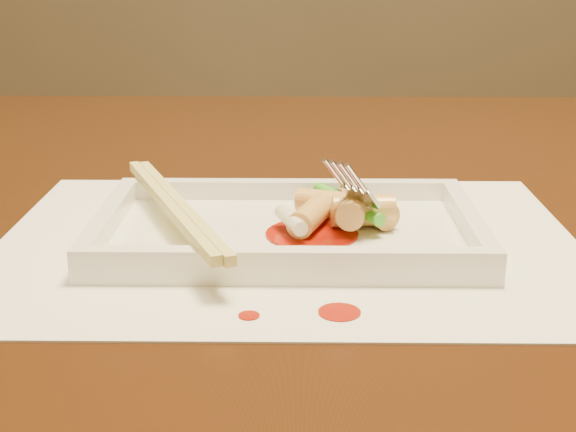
{
  "coord_description": "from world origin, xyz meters",
  "views": [
    {
      "loc": [
        -0.03,
        -0.64,
        0.94
      ],
      "look_at": [
        -0.04,
        -0.12,
        0.77
      ],
      "focal_mm": 50.0,
      "sensor_mm": 36.0,
      "label": 1
    }
  ],
  "objects_px": {
    "fork": "(391,119)",
    "placemat": "(288,242)",
    "table": "(330,302)",
    "plate_base": "(288,235)",
    "chopstick_a": "(168,205)"
  },
  "relations": [
    {
      "from": "fork",
      "to": "placemat",
      "type": "bearing_deg",
      "value": -165.58
    },
    {
      "from": "plate_base",
      "to": "fork",
      "type": "relative_size",
      "value": 1.86
    },
    {
      "from": "table",
      "to": "plate_base",
      "type": "xyz_separation_m",
      "value": [
        -0.04,
        -0.12,
        0.11
      ]
    },
    {
      "from": "placemat",
      "to": "chopstick_a",
      "type": "distance_m",
      "value": 0.09
    },
    {
      "from": "plate_base",
      "to": "chopstick_a",
      "type": "bearing_deg",
      "value": 180.0
    },
    {
      "from": "plate_base",
      "to": "chopstick_a",
      "type": "xyz_separation_m",
      "value": [
        -0.08,
        0.0,
        0.02
      ]
    },
    {
      "from": "chopstick_a",
      "to": "plate_base",
      "type": "bearing_deg",
      "value": 0.0
    },
    {
      "from": "chopstick_a",
      "to": "table",
      "type": "bearing_deg",
      "value": 46.3
    },
    {
      "from": "table",
      "to": "chopstick_a",
      "type": "height_order",
      "value": "chopstick_a"
    },
    {
      "from": "placemat",
      "to": "fork",
      "type": "relative_size",
      "value": 2.86
    },
    {
      "from": "table",
      "to": "chopstick_a",
      "type": "xyz_separation_m",
      "value": [
        -0.12,
        -0.12,
        0.13
      ]
    },
    {
      "from": "table",
      "to": "fork",
      "type": "distance_m",
      "value": 0.22
    },
    {
      "from": "placemat",
      "to": "chopstick_a",
      "type": "bearing_deg",
      "value": 180.0
    },
    {
      "from": "table",
      "to": "fork",
      "type": "xyz_separation_m",
      "value": [
        0.03,
        -0.1,
        0.18
      ]
    },
    {
      "from": "table",
      "to": "plate_base",
      "type": "distance_m",
      "value": 0.17
    }
  ]
}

